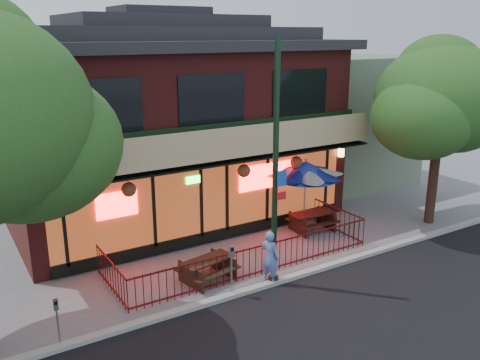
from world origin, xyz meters
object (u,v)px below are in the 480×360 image
object	(u,v)px
street_light	(275,180)
picnic_table_right	(312,219)
parking_meter_near	(231,262)
picnic_table_left	(208,266)
street_tree_right	(441,93)
parking_meter_far	(57,315)
pedestrian	(270,257)
patio_umbrella	(306,170)

from	to	relation	value
street_light	picnic_table_right	world-z (taller)	street_light
parking_meter_near	picnic_table_left	bearing A→B (deg)	97.12
picnic_table_right	street_tree_right	bearing A→B (deg)	-19.97
street_light	parking_meter_far	world-z (taller)	street_light
street_light	pedestrian	bearing A→B (deg)	151.19
picnic_table_left	patio_umbrella	size ratio (longest dim) A/B	0.66
parking_meter_far	picnic_table_right	bearing A→B (deg)	15.06
pedestrian	picnic_table_right	bearing A→B (deg)	-75.58
street_tree_right	picnic_table_left	size ratio (longest dim) A/B	3.91
street_light	picnic_table_left	world-z (taller)	street_light
street_tree_right	picnic_table_right	distance (m)	6.52
street_tree_right	pedestrian	bearing A→B (deg)	-173.44
parking_meter_near	parking_meter_far	distance (m)	4.65
patio_umbrella	picnic_table_right	bearing A→B (deg)	-39.09
picnic_table_left	patio_umbrella	xyz separation A→B (m)	(4.92, 1.66, 1.87)
street_light	parking_meter_far	distance (m)	6.49
picnic_table_left	pedestrian	bearing A→B (deg)	-36.56
street_tree_right	picnic_table_left	xyz separation A→B (m)	(-9.61, 0.15, -4.51)
street_light	patio_umbrella	world-z (taller)	street_light
street_light	patio_umbrella	xyz separation A→B (m)	(3.35, 2.80, -0.83)
street_light	street_tree_right	world-z (taller)	street_tree_right
picnic_table_right	parking_meter_far	size ratio (longest dim) A/B	1.40
patio_umbrella	parking_meter_far	world-z (taller)	patio_umbrella
street_light	parking_meter_far	xyz separation A→B (m)	(-6.07, 0.00, -2.31)
parking_meter_far	picnic_table_left	bearing A→B (deg)	14.19
street_light	picnic_table_right	xyz separation A→B (m)	(3.60, 2.60, -2.69)
patio_umbrella	pedestrian	xyz separation A→B (m)	(-3.45, -2.75, -1.50)
picnic_table_left	patio_umbrella	world-z (taller)	patio_umbrella
street_light	pedestrian	xyz separation A→B (m)	(-0.10, 0.05, -2.33)
street_tree_right	parking_meter_near	distance (m)	10.30
picnic_table_left	parking_meter_far	distance (m)	4.66
street_light	picnic_table_right	bearing A→B (deg)	35.89
street_light	street_tree_right	bearing A→B (deg)	7.01
parking_meter_far	street_light	bearing A→B (deg)	-0.03
parking_meter_near	parking_meter_far	bearing A→B (deg)	180.00
picnic_table_right	pedestrian	xyz separation A→B (m)	(-3.69, -2.55, 0.36)
picnic_table_left	parking_meter_near	size ratio (longest dim) A/B	1.21
street_light	parking_meter_near	bearing A→B (deg)	179.90
patio_umbrella	street_tree_right	bearing A→B (deg)	-21.15
street_light	picnic_table_left	xyz separation A→B (m)	(-1.56, 1.14, -2.70)
picnic_table_left	pedestrian	xyz separation A→B (m)	(1.47, -1.09, 0.37)
pedestrian	parking_meter_far	distance (m)	5.97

